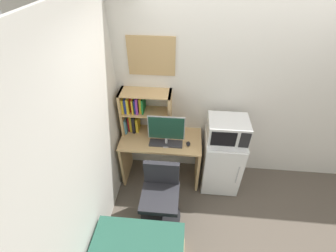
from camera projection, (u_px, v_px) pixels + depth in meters
The scene contains 11 objects.
wall_back at pixel (270, 99), 2.98m from camera, with size 6.40×0.04×2.60m, color silver.
wall_left at pixel (64, 193), 1.86m from camera, with size 0.04×4.40×2.60m, color silver.
desk at pixel (161, 151), 3.33m from camera, with size 1.11×0.56×0.77m.
hutch_bookshelf at pixel (139, 110), 3.10m from camera, with size 0.67×0.28×0.64m.
monitor at pixel (166, 129), 2.94m from camera, with size 0.47×0.16×0.45m.
keyboard at pixel (166, 143), 3.09m from camera, with size 0.44×0.14×0.02m, color #333338.
computer_mouse at pixel (188, 144), 3.07m from camera, with size 0.05×0.09×0.04m, color black.
mini_fridge at pixel (221, 161), 3.29m from camera, with size 0.52×0.55×0.89m.
microwave at pixel (228, 129), 2.93m from camera, with size 0.50×0.40×0.28m.
desk_chair at pixel (161, 197), 2.92m from camera, with size 0.53×0.53×0.82m.
wall_corkboard at pixel (151, 56), 2.73m from camera, with size 0.57×0.02×0.47m, color tan.
Camera 1 is at (-0.68, -2.64, 2.89)m, focal length 24.72 mm.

